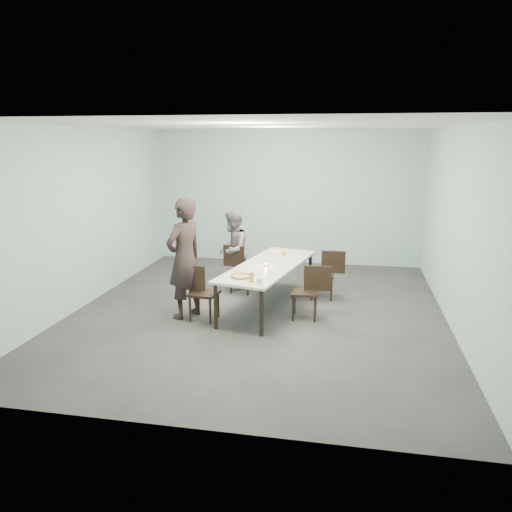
% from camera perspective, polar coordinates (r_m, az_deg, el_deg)
% --- Properties ---
extents(ground, '(7.00, 7.00, 0.00)m').
position_cam_1_polar(ground, '(8.34, 0.29, -6.35)').
color(ground, '#333335').
rests_on(ground, ground).
extents(room_shell, '(6.02, 7.02, 3.01)m').
position_cam_1_polar(room_shell, '(7.89, 0.31, 7.63)').
color(room_shell, '#A5CDD0').
rests_on(room_shell, ground).
extents(table, '(1.41, 2.73, 0.75)m').
position_cam_1_polar(table, '(8.34, 1.42, -1.37)').
color(table, white).
rests_on(table, ground).
extents(chair_near_left, '(0.63, 0.46, 0.87)m').
position_cam_1_polar(chair_near_left, '(7.90, -6.51, -3.73)').
color(chair_near_left, black).
rests_on(chair_near_left, ground).
extents(chair_far_left, '(0.65, 0.50, 0.87)m').
position_cam_1_polar(chair_far_left, '(9.28, -1.93, -1.08)').
color(chair_far_left, black).
rests_on(chair_far_left, ground).
extents(chair_near_right, '(0.62, 0.44, 0.87)m').
position_cam_1_polar(chair_near_right, '(7.92, 6.19, -3.68)').
color(chair_near_right, black).
rests_on(chair_near_right, ground).
extents(chair_far_right, '(0.61, 0.43, 0.87)m').
position_cam_1_polar(chair_far_right, '(8.98, 8.09, -1.70)').
color(chair_far_right, black).
rests_on(chair_far_right, ground).
extents(diner_near, '(0.73, 0.83, 1.92)m').
position_cam_1_polar(diner_near, '(7.93, -8.16, -0.28)').
color(diner_near, black).
rests_on(diner_near, ground).
extents(diner_far, '(0.57, 0.73, 1.50)m').
position_cam_1_polar(diner_far, '(9.42, -2.67, 0.69)').
color(diner_far, slate).
rests_on(diner_far, ground).
extents(pizza, '(0.34, 0.34, 0.04)m').
position_cam_1_polar(pizza, '(7.55, -1.73, -2.36)').
color(pizza, white).
rests_on(pizza, table).
extents(side_plate, '(0.18, 0.18, 0.01)m').
position_cam_1_polar(side_plate, '(7.81, 0.31, -1.91)').
color(side_plate, white).
rests_on(side_plate, table).
extents(beer_glass, '(0.08, 0.08, 0.15)m').
position_cam_1_polar(beer_glass, '(7.30, -0.52, -2.44)').
color(beer_glass, gold).
rests_on(beer_glass, table).
extents(water_tumbler, '(0.08, 0.08, 0.09)m').
position_cam_1_polar(water_tumbler, '(7.20, 0.38, -2.91)').
color(water_tumbler, silver).
rests_on(water_tumbler, table).
extents(tealight, '(0.06, 0.06, 0.05)m').
position_cam_1_polar(tealight, '(8.22, 1.10, -1.02)').
color(tealight, silver).
rests_on(tealight, table).
extents(amber_tumbler, '(0.07, 0.07, 0.08)m').
position_cam_1_polar(amber_tumbler, '(8.96, 3.15, 0.29)').
color(amber_tumbler, gold).
rests_on(amber_tumbler, table).
extents(menu, '(0.34, 0.28, 0.01)m').
position_cam_1_polar(menu, '(9.28, 2.33, 0.52)').
color(menu, silver).
rests_on(menu, table).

